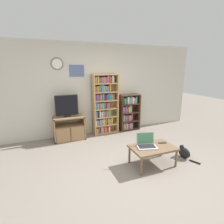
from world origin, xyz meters
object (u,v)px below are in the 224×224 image
at_px(tv_stand, 69,128).
at_px(laptop, 146,143).
at_px(bookshelf_tall, 104,105).
at_px(cat, 184,152).
at_px(coffee_table, 153,149).
at_px(television, 67,106).
at_px(remote_near_laptop, 162,143).
at_px(bookshelf_short, 128,112).

bearing_deg(tv_stand, laptop, -56.36).
xyz_separation_m(tv_stand, bookshelf_tall, (1.05, 0.12, 0.55)).
bearing_deg(cat, coffee_table, 179.11).
bearing_deg(coffee_table, television, 125.27).
relative_size(television, bookshelf_tall, 0.34).
height_order(bookshelf_tall, cat, bookshelf_tall).
relative_size(tv_stand, bookshelf_tall, 0.47).
distance_m(television, coffee_table, 2.49).
distance_m(television, bookshelf_tall, 1.09).
distance_m(television, laptop, 2.34).
xyz_separation_m(bookshelf_tall, remote_near_laptop, (0.60, -1.99, -0.47)).
height_order(tv_stand, coffee_table, tv_stand).
bearing_deg(bookshelf_tall, bookshelf_short, 0.17).
bearing_deg(remote_near_laptop, bookshelf_short, -169.65).
bearing_deg(coffee_table, bookshelf_short, 76.64).
height_order(bookshelf_tall, coffee_table, bookshelf_tall).
bearing_deg(tv_stand, cat, -41.60).
bearing_deg(remote_near_laptop, tv_stand, -122.35).
height_order(tv_stand, television, television).
relative_size(tv_stand, laptop, 1.86).
height_order(bookshelf_short, coffee_table, bookshelf_short).
bearing_deg(laptop, tv_stand, 138.18).
bearing_deg(cat, television, 137.34).
bearing_deg(remote_near_laptop, laptop, -73.06).
relative_size(coffee_table, remote_near_laptop, 5.29).
bearing_deg(laptop, bookshelf_short, 87.66).
bearing_deg(coffee_table, laptop, 147.47).
xyz_separation_m(television, remote_near_laptop, (1.68, -1.89, -0.54)).
xyz_separation_m(tv_stand, cat, (2.19, -1.94, -0.21)).
bearing_deg(laptop, bookshelf_tall, 110.19).
bearing_deg(tv_stand, television, 143.13).
distance_m(tv_stand, cat, 2.93).
relative_size(tv_stand, cat, 1.58).
xyz_separation_m(television, bookshelf_tall, (1.08, 0.10, -0.07)).
xyz_separation_m(coffee_table, laptop, (-0.11, 0.07, 0.11)).
distance_m(remote_near_laptop, cat, 0.62).
xyz_separation_m(remote_near_laptop, cat, (0.54, -0.07, -0.29)).
bearing_deg(bookshelf_short, laptop, -106.88).
bearing_deg(bookshelf_short, bookshelf_tall, -179.83).
bearing_deg(television, laptop, -56.01).
bearing_deg(bookshelf_tall, coffee_table, -81.43).
distance_m(television, cat, 3.08).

